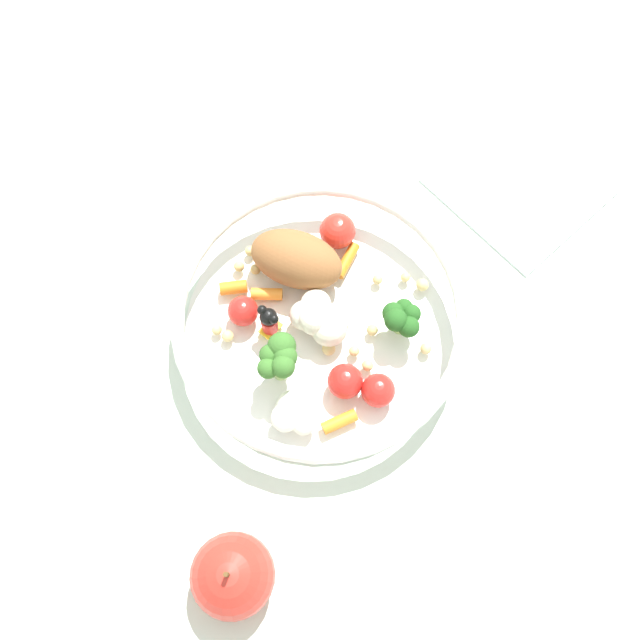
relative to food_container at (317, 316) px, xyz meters
The scene contains 4 objects.
ground_plane 0.03m from the food_container, 159.51° to the right, with size 2.40×2.40×0.00m, color silver.
food_container is the anchor object (origin of this frame).
loose_apple 0.22m from the food_container, 98.20° to the left, with size 0.06×0.06×0.08m.
folded_napkin 0.25m from the food_container, 118.42° to the right, with size 0.14×0.13×0.01m, color white.
Camera 1 is at (-0.08, 0.21, 0.61)m, focal length 40.06 mm.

